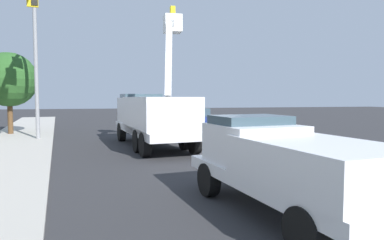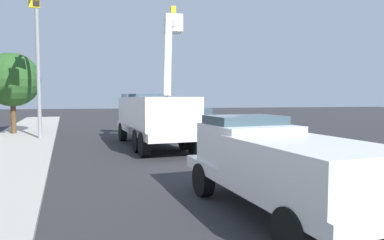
{
  "view_description": "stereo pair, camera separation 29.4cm",
  "coord_description": "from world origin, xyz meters",
  "px_view_note": "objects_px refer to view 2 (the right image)",
  "views": [
    {
      "loc": [
        -15.53,
        4.46,
        2.53
      ],
      "look_at": [
        0.77,
        0.69,
        1.4
      ],
      "focal_mm": 32.31,
      "sensor_mm": 36.0,
      "label": 1
    },
    {
      "loc": [
        -15.6,
        4.18,
        2.53
      ],
      "look_at": [
        0.77,
        0.69,
        1.4
      ],
      "focal_mm": 32.31,
      "sensor_mm": 36.0,
      "label": 2
    }
  ],
  "objects_px": {
    "service_pickup_truck": "(278,163)",
    "traffic_cone_mid_front": "(263,163)",
    "traffic_cone_trailing": "(166,130)",
    "traffic_signal_mast": "(35,25)",
    "utility_bucket_truck": "(153,115)",
    "passing_minivan": "(193,118)",
    "traffic_cone_mid_rear": "(209,142)"
  },
  "relations": [
    {
      "from": "traffic_cone_mid_front",
      "to": "traffic_signal_mast",
      "type": "height_order",
      "value": "traffic_signal_mast"
    },
    {
      "from": "service_pickup_truck",
      "to": "traffic_cone_mid_front",
      "type": "xyz_separation_m",
      "value": [
        3.48,
        -1.19,
        -0.69
      ]
    },
    {
      "from": "traffic_signal_mast",
      "to": "passing_minivan",
      "type": "bearing_deg",
      "value": -61.32
    },
    {
      "from": "traffic_cone_mid_front",
      "to": "traffic_cone_trailing",
      "type": "height_order",
      "value": "traffic_cone_mid_front"
    },
    {
      "from": "passing_minivan",
      "to": "traffic_cone_mid_front",
      "type": "distance_m",
      "value": 14.9
    },
    {
      "from": "traffic_cone_mid_front",
      "to": "traffic_cone_trailing",
      "type": "bearing_deg",
      "value": 7.17
    },
    {
      "from": "passing_minivan",
      "to": "traffic_signal_mast",
      "type": "bearing_deg",
      "value": 118.68
    },
    {
      "from": "passing_minivan",
      "to": "traffic_cone_trailing",
      "type": "height_order",
      "value": "passing_minivan"
    },
    {
      "from": "service_pickup_truck",
      "to": "traffic_cone_mid_front",
      "type": "distance_m",
      "value": 3.74
    },
    {
      "from": "traffic_cone_mid_front",
      "to": "traffic_cone_trailing",
      "type": "xyz_separation_m",
      "value": [
        11.99,
        1.51,
        -0.07
      ]
    },
    {
      "from": "utility_bucket_truck",
      "to": "traffic_cone_mid_front",
      "type": "relative_size",
      "value": 9.71
    },
    {
      "from": "traffic_cone_trailing",
      "to": "passing_minivan",
      "type": "bearing_deg",
      "value": -40.52
    },
    {
      "from": "traffic_cone_trailing",
      "to": "traffic_signal_mast",
      "type": "distance_m",
      "value": 9.63
    },
    {
      "from": "traffic_cone_trailing",
      "to": "service_pickup_truck",
      "type": "bearing_deg",
      "value": -178.82
    },
    {
      "from": "traffic_cone_mid_rear",
      "to": "traffic_cone_trailing",
      "type": "distance_m",
      "value": 6.45
    },
    {
      "from": "service_pickup_truck",
      "to": "traffic_cone_trailing",
      "type": "bearing_deg",
      "value": 1.18
    },
    {
      "from": "traffic_cone_mid_rear",
      "to": "traffic_cone_trailing",
      "type": "height_order",
      "value": "traffic_cone_mid_rear"
    },
    {
      "from": "utility_bucket_truck",
      "to": "passing_minivan",
      "type": "xyz_separation_m",
      "value": [
        7.45,
        -3.69,
        -0.65
      ]
    },
    {
      "from": "traffic_cone_mid_front",
      "to": "traffic_cone_mid_rear",
      "type": "relative_size",
      "value": 1.1
    },
    {
      "from": "traffic_cone_trailing",
      "to": "utility_bucket_truck",
      "type": "bearing_deg",
      "value": 164.84
    },
    {
      "from": "traffic_signal_mast",
      "to": "traffic_cone_mid_rear",
      "type": "bearing_deg",
      "value": -115.05
    },
    {
      "from": "passing_minivan",
      "to": "traffic_cone_mid_front",
      "type": "bearing_deg",
      "value": 176.35
    },
    {
      "from": "service_pickup_truck",
      "to": "traffic_signal_mast",
      "type": "distance_m",
      "value": 15.93
    },
    {
      "from": "traffic_cone_mid_front",
      "to": "traffic_signal_mast",
      "type": "distance_m",
      "value": 14.21
    },
    {
      "from": "utility_bucket_truck",
      "to": "passing_minivan",
      "type": "height_order",
      "value": "utility_bucket_truck"
    },
    {
      "from": "service_pickup_truck",
      "to": "passing_minivan",
      "type": "bearing_deg",
      "value": -6.65
    },
    {
      "from": "utility_bucket_truck",
      "to": "service_pickup_truck",
      "type": "distance_m",
      "value": 11.01
    },
    {
      "from": "passing_minivan",
      "to": "traffic_cone_mid_rear",
      "type": "relative_size",
      "value": 6.32
    },
    {
      "from": "passing_minivan",
      "to": "traffic_cone_mid_rear",
      "type": "bearing_deg",
      "value": 172.26
    },
    {
      "from": "traffic_cone_mid_rear",
      "to": "traffic_signal_mast",
      "type": "relative_size",
      "value": 0.09
    },
    {
      "from": "service_pickup_truck",
      "to": "traffic_signal_mast",
      "type": "height_order",
      "value": "traffic_signal_mast"
    },
    {
      "from": "utility_bucket_truck",
      "to": "traffic_signal_mast",
      "type": "relative_size",
      "value": 0.96
    }
  ]
}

